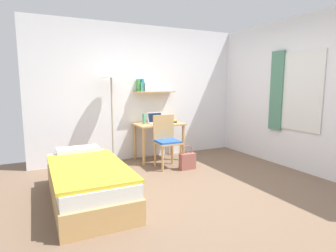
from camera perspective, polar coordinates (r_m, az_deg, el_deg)
ground_plane at (r=4.05m, az=6.34°, el=-12.73°), size 5.28×5.28×0.00m
wall_back at (r=5.59m, az=-4.67°, el=6.79°), size 4.40×0.27×2.60m
wall_right at (r=5.17m, az=25.93°, el=5.87°), size 0.10×4.40×2.60m
bed at (r=3.74m, az=-16.15°, el=-10.94°), size 0.87×1.86×0.54m
desk at (r=5.42m, az=-1.91°, el=-0.92°), size 0.92×0.59×0.72m
desk_chair at (r=4.94m, az=-0.35°, el=-2.65°), size 0.42×0.41×0.93m
standing_lamp at (r=5.06m, az=-11.58°, el=9.65°), size 0.37×0.37×1.81m
laptop at (r=5.40m, az=-2.51°, el=1.13°), size 0.31×0.22×0.21m
water_bottle at (r=5.30m, az=-4.97°, el=1.48°), size 0.05×0.05×0.20m
book_stack at (r=5.52m, az=0.77°, el=1.03°), size 0.17×0.23×0.05m
handbag at (r=4.89m, az=3.99°, el=-7.10°), size 0.28×0.12×0.43m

